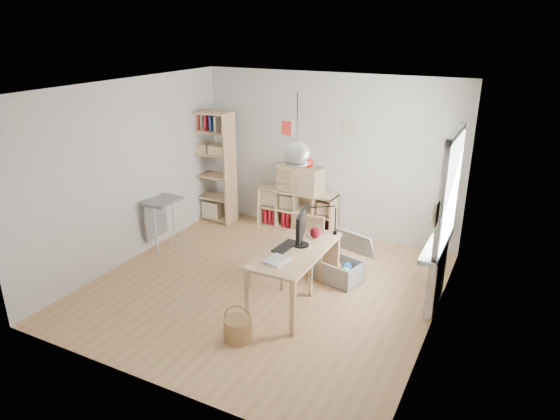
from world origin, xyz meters
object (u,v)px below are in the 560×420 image
at_px(tall_bookshelf, 211,162).
at_px(monitor, 301,227).
at_px(chair, 303,248).
at_px(storage_chest, 341,266).
at_px(desk, 296,256).
at_px(drawer_chest, 301,179).
at_px(cube_shelf, 297,213).

bearing_deg(tall_bookshelf, monitor, -34.98).
distance_m(chair, storage_chest, 0.66).
xyz_separation_m(storage_chest, monitor, (-0.32, -0.70, 0.80)).
xyz_separation_m(desk, monitor, (0.01, 0.13, 0.35)).
relative_size(chair, drawer_chest, 1.28).
bearing_deg(drawer_chest, tall_bookshelf, -163.38).
xyz_separation_m(monitor, drawer_chest, (-0.96, 2.06, -0.07)).
bearing_deg(chair, tall_bookshelf, 144.59).
relative_size(chair, monitor, 1.88).
bearing_deg(cube_shelf, monitor, -63.78).
distance_m(cube_shelf, storage_chest, 1.95).
relative_size(storage_chest, monitor, 1.60).
distance_m(desk, monitor, 0.38).
height_order(cube_shelf, storage_chest, cube_shelf).
height_order(tall_bookshelf, monitor, tall_bookshelf).
distance_m(storage_chest, monitor, 1.11).
bearing_deg(storage_chest, drawer_chest, 148.59).
distance_m(tall_bookshelf, drawer_chest, 1.67).
bearing_deg(monitor, chair, 93.17).
height_order(chair, storage_chest, chair).
bearing_deg(monitor, cube_shelf, 101.09).
bearing_deg(monitor, drawer_chest, 99.77).
bearing_deg(chair, drawer_chest, 111.57).
relative_size(desk, drawer_chest, 1.95).
bearing_deg(desk, monitor, 84.85).
bearing_deg(storage_chest, chair, -123.58).
bearing_deg(drawer_chest, monitor, -56.79).
relative_size(desk, monitor, 2.88).
bearing_deg(drawer_chest, storage_chest, -38.50).
height_order(storage_chest, monitor, monitor).
bearing_deg(desk, chair, 101.86).
height_order(cube_shelf, chair, chair).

